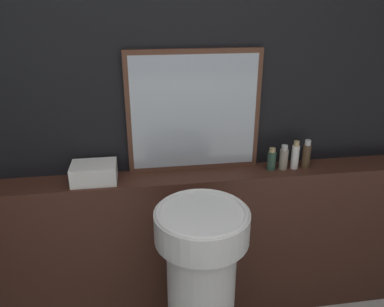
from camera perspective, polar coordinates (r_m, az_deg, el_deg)
wall_back at (r=1.99m, az=-3.29°, el=6.46°), size 8.00×0.06×2.50m
vanity_counter at (r=2.22m, az=-2.50°, el=-14.33°), size 2.80×0.20×0.93m
pedestal_sink at (r=1.89m, az=1.41°, el=-19.75°), size 0.42×0.42×0.95m
mirror at (r=1.95m, az=0.33°, el=6.32°), size 0.70×0.03×0.64m
towel_stack at (r=1.96m, az=-14.69°, el=-2.84°), size 0.23×0.16×0.10m
shampoo_bottle at (r=2.07m, az=12.04°, el=-0.95°), size 0.05×0.05×0.13m
conditioner_bottle at (r=2.09m, az=13.79°, el=-0.69°), size 0.05×0.05×0.14m
lotion_bottle at (r=2.11m, az=15.44°, el=-0.34°), size 0.04×0.04×0.16m
body_wash_bottle at (r=2.14m, az=17.02°, el=-0.22°), size 0.04×0.04×0.16m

